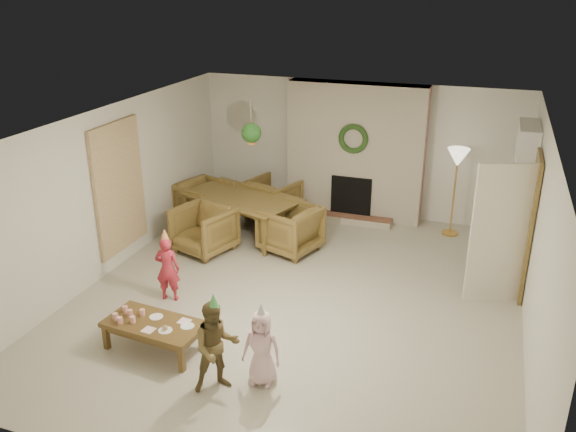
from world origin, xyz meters
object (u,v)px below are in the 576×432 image
at_px(dining_table, 240,215).
at_px(child_pink, 262,348).
at_px(dining_chair_near, 204,229).
at_px(dining_chair_left, 204,202).
at_px(child_plaid, 216,347).
at_px(dining_chair_far, 272,200).
at_px(dining_chair_right, 290,229).
at_px(coffee_table_top, 154,324).
at_px(child_red, 168,269).

xyz_separation_m(dining_table, child_pink, (1.87, -3.71, 0.09)).
xyz_separation_m(dining_chair_near, dining_chair_left, (-0.55, 1.12, 0.00)).
xyz_separation_m(child_plaid, child_pink, (0.42, 0.26, -0.09)).
bearing_deg(dining_chair_far, dining_chair_near, 90.00).
bearing_deg(child_plaid, dining_chair_right, 60.48).
relative_size(dining_chair_near, dining_chair_far, 1.00).
distance_m(dining_table, child_plaid, 4.23).
xyz_separation_m(dining_chair_far, coffee_table_top, (0.12, -4.38, -0.05)).
distance_m(dining_table, dining_chair_right, 1.11).
bearing_deg(dining_chair_left, dining_chair_right, -90.00).
xyz_separation_m(dining_table, child_plaid, (1.44, -3.97, 0.18)).
xyz_separation_m(dining_chair_near, dining_chair_right, (1.33, 0.48, 0.00)).
height_order(dining_chair_near, child_plaid, child_plaid).
xyz_separation_m(child_red, child_pink, (1.91, -1.30, -0.03)).
distance_m(coffee_table_top, child_pink, 1.48).
xyz_separation_m(dining_chair_near, child_plaid, (1.73, -3.14, 0.14)).
height_order(dining_chair_left, dining_chair_right, same).
bearing_deg(dining_chair_left, coffee_table_top, -143.28).
xyz_separation_m(dining_chair_near, coffee_table_top, (0.69, -2.70, -0.05)).
xyz_separation_m(coffee_table_top, child_plaid, (1.04, -0.43, 0.19)).
bearing_deg(dining_chair_far, dining_chair_right, 141.34).
bearing_deg(coffee_table_top, dining_chair_right, 83.91).
xyz_separation_m(dining_chair_left, child_plaid, (2.28, -4.26, 0.14)).
height_order(dining_chair_far, coffee_table_top, dining_chair_far).
height_order(dining_chair_near, dining_chair_left, same).
xyz_separation_m(dining_chair_far, dining_chair_right, (0.76, -1.19, 0.00)).
relative_size(dining_chair_near, dining_chair_right, 1.00).
bearing_deg(dining_chair_right, dining_table, -90.00).
xyz_separation_m(dining_table, dining_chair_far, (0.28, 0.84, 0.04)).
distance_m(dining_table, coffee_table_top, 3.56).
bearing_deg(child_plaid, child_red, 97.97).
height_order(dining_table, dining_chair_left, dining_chair_left).
bearing_deg(child_pink, dining_chair_near, 123.31).
xyz_separation_m(dining_table, dining_chair_left, (-0.84, 0.28, 0.04)).
distance_m(dining_chair_far, child_red, 3.27).
height_order(dining_chair_far, child_red, child_red).
relative_size(dining_table, coffee_table_top, 1.67).
bearing_deg(dining_chair_right, dining_chair_near, -51.34).
distance_m(dining_table, child_pink, 4.16).
height_order(dining_chair_right, child_pink, child_pink).
bearing_deg(dining_chair_right, child_plaid, 24.98).
bearing_deg(dining_table, child_plaid, -51.30).
height_order(dining_table, child_red, child_red).
relative_size(dining_chair_right, child_plaid, 0.81).
xyz_separation_m(coffee_table_top, child_pink, (1.46, -0.17, 0.10)).
bearing_deg(dining_table, dining_chair_right, -0.00).
bearing_deg(dining_chair_left, dining_chair_near, -135.00).
relative_size(dining_chair_near, coffee_table_top, 0.71).
distance_m(dining_chair_far, child_plaid, 4.95).
distance_m(dining_chair_left, child_plaid, 4.83).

